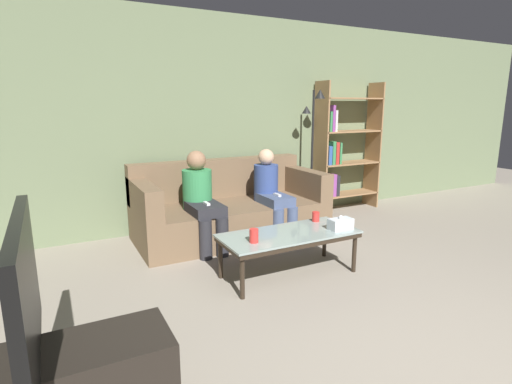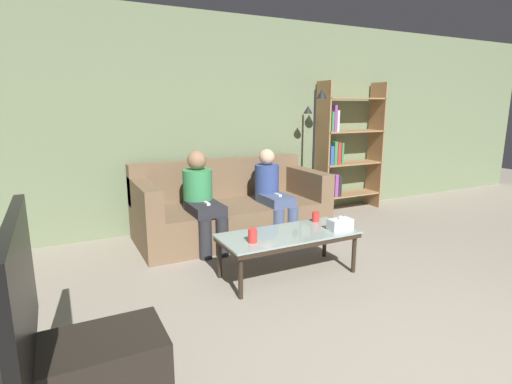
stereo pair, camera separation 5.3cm
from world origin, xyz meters
name	(u,v)px [view 2 (the right image)]	position (x,y,z in m)	size (l,w,h in m)	color
wall_back	(211,123)	(0.00, 3.71, 1.30)	(12.00, 0.06, 2.60)	#707F5B
couch	(230,209)	(0.00, 3.15, 0.31)	(2.17, 0.99, 0.87)	brown
coffee_table	(288,237)	(0.01, 1.86, 0.36)	(1.25, 0.55, 0.40)	#8C9E99
cup_near_left	(253,236)	(-0.38, 1.78, 0.46)	(0.08, 0.08, 0.12)	red
cup_near_right	(316,217)	(0.43, 2.04, 0.45)	(0.07, 0.07, 0.09)	red
tissue_box	(340,224)	(0.49, 1.73, 0.45)	(0.22, 0.12, 0.13)	silver
tv	(32,378)	(-1.97, 0.82, 0.32)	(1.19, 1.06, 1.06)	black
bookshelf	(342,152)	(1.89, 3.48, 0.86)	(1.00, 0.32, 1.83)	#9E754C
standing_lamp	(315,141)	(1.31, 3.34, 1.05)	(0.31, 0.26, 1.72)	black
seated_person_left_end	(202,197)	(-0.43, 2.92, 0.55)	(0.32, 0.69, 1.04)	#28282D
seated_person_mid_left	(272,192)	(0.43, 2.91, 0.53)	(0.31, 0.65, 1.01)	#47567A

